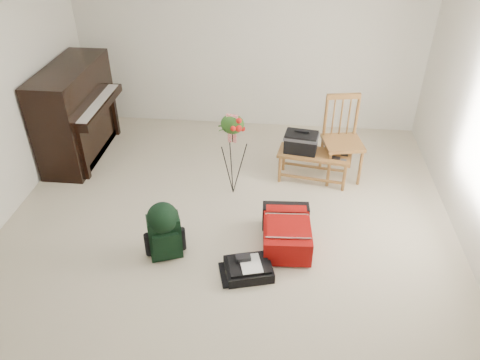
# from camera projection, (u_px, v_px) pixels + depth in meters

# --- Properties ---
(floor) EXTENTS (5.00, 5.50, 0.01)m
(floor) POSITION_uv_depth(u_px,v_px,m) (225.00, 239.00, 5.04)
(floor) COLOR #B8AF94
(floor) RESTS_ON ground
(wall_back) EXTENTS (5.00, 0.04, 2.50)m
(wall_back) POSITION_uv_depth(u_px,v_px,m) (249.00, 44.00, 6.61)
(wall_back) COLOR silver
(wall_back) RESTS_ON floor
(piano) EXTENTS (0.71, 1.50, 1.25)m
(piano) POSITION_uv_depth(u_px,v_px,m) (77.00, 114.00, 6.21)
(piano) COLOR black
(piano) RESTS_ON floor
(bench) EXTENTS (0.93, 0.49, 0.68)m
(bench) POSITION_uv_depth(u_px,v_px,m) (305.00, 147.00, 5.73)
(bench) COLOR #986432
(bench) RESTS_ON floor
(dining_chair) EXTENTS (0.54, 0.54, 1.06)m
(dining_chair) POSITION_uv_depth(u_px,v_px,m) (343.00, 140.00, 5.80)
(dining_chair) COLOR #986432
(dining_chair) RESTS_ON floor
(red_suitcase) EXTENTS (0.52, 0.74, 0.31)m
(red_suitcase) POSITION_uv_depth(u_px,v_px,m) (287.00, 229.00, 4.92)
(red_suitcase) COLOR #A2060B
(red_suitcase) RESTS_ON floor
(black_duffel) EXTENTS (0.53, 0.47, 0.19)m
(black_duffel) POSITION_uv_depth(u_px,v_px,m) (248.00, 268.00, 4.57)
(black_duffel) COLOR black
(black_duffel) RESTS_ON floor
(green_backpack) EXTENTS (0.37, 0.34, 0.64)m
(green_backpack) POSITION_uv_depth(u_px,v_px,m) (164.00, 228.00, 4.64)
(green_backpack) COLOR black
(green_backpack) RESTS_ON floor
(flower_stand) EXTENTS (0.40, 0.40, 1.09)m
(flower_stand) POSITION_uv_depth(u_px,v_px,m) (233.00, 155.00, 5.46)
(flower_stand) COLOR black
(flower_stand) RESTS_ON floor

